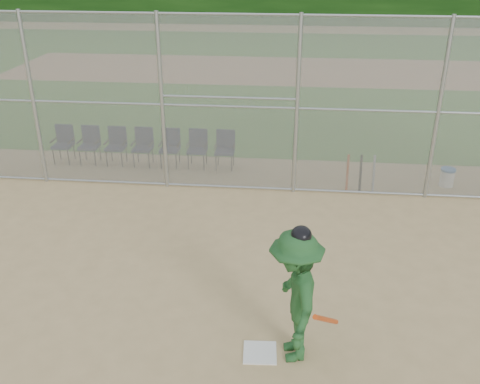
# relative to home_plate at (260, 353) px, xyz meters

# --- Properties ---
(ground) EXTENTS (100.00, 100.00, 0.00)m
(ground) POSITION_rel_home_plate_xyz_m (-0.59, 0.50, -0.01)
(ground) COLOR tan
(ground) RESTS_ON ground
(grass_strip) EXTENTS (100.00, 100.00, 0.00)m
(grass_strip) POSITION_rel_home_plate_xyz_m (-0.59, 18.50, -0.00)
(grass_strip) COLOR #2B621D
(grass_strip) RESTS_ON ground
(dirt_patch_far) EXTENTS (24.00, 24.00, 0.00)m
(dirt_patch_far) POSITION_rel_home_plate_xyz_m (-0.59, 18.50, -0.00)
(dirt_patch_far) COLOR tan
(dirt_patch_far) RESTS_ON ground
(backstop_fence) EXTENTS (16.09, 0.09, 4.00)m
(backstop_fence) POSITION_rel_home_plate_xyz_m (-0.59, 5.50, 2.06)
(backstop_fence) COLOR gray
(backstop_fence) RESTS_ON ground
(home_plate) EXTENTS (0.49, 0.49, 0.02)m
(home_plate) POSITION_rel_home_plate_xyz_m (0.00, 0.00, 0.00)
(home_plate) COLOR white
(home_plate) RESTS_ON ground
(batter_at_plate) EXTENTS (1.05, 1.41, 2.05)m
(batter_at_plate) POSITION_rel_home_plate_xyz_m (0.45, 0.04, 0.98)
(batter_at_plate) COLOR #205225
(batter_at_plate) RESTS_ON ground
(water_cooler) EXTENTS (0.35, 0.35, 0.44)m
(water_cooler) POSITION_rel_home_plate_xyz_m (4.05, 6.19, 0.21)
(water_cooler) COLOR white
(water_cooler) RESTS_ON ground
(spare_bats) EXTENTS (0.66, 0.28, 0.85)m
(spare_bats) POSITION_rel_home_plate_xyz_m (1.96, 5.76, 0.41)
(spare_bats) COLOR #D84C14
(spare_bats) RESTS_ON ground
(chair_0) EXTENTS (0.54, 0.52, 0.96)m
(chair_0) POSITION_rel_home_plate_xyz_m (-5.63, 6.76, 0.47)
(chair_0) COLOR #0D1732
(chair_0) RESTS_ON ground
(chair_1) EXTENTS (0.54, 0.52, 0.96)m
(chair_1) POSITION_rel_home_plate_xyz_m (-4.92, 6.76, 0.47)
(chair_1) COLOR #0D1732
(chair_1) RESTS_ON ground
(chair_2) EXTENTS (0.54, 0.52, 0.96)m
(chair_2) POSITION_rel_home_plate_xyz_m (-4.20, 6.76, 0.47)
(chair_2) COLOR #0D1732
(chair_2) RESTS_ON ground
(chair_3) EXTENTS (0.54, 0.52, 0.96)m
(chair_3) POSITION_rel_home_plate_xyz_m (-3.49, 6.76, 0.47)
(chair_3) COLOR #0D1732
(chair_3) RESTS_ON ground
(chair_4) EXTENTS (0.54, 0.52, 0.96)m
(chair_4) POSITION_rel_home_plate_xyz_m (-2.78, 6.76, 0.47)
(chair_4) COLOR #0D1732
(chair_4) RESTS_ON ground
(chair_5) EXTENTS (0.54, 0.52, 0.96)m
(chair_5) POSITION_rel_home_plate_xyz_m (-2.07, 6.76, 0.47)
(chair_5) COLOR #0D1732
(chair_5) RESTS_ON ground
(chair_6) EXTENTS (0.54, 0.52, 0.96)m
(chair_6) POSITION_rel_home_plate_xyz_m (-1.35, 6.76, 0.47)
(chair_6) COLOR #0D1732
(chair_6) RESTS_ON ground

